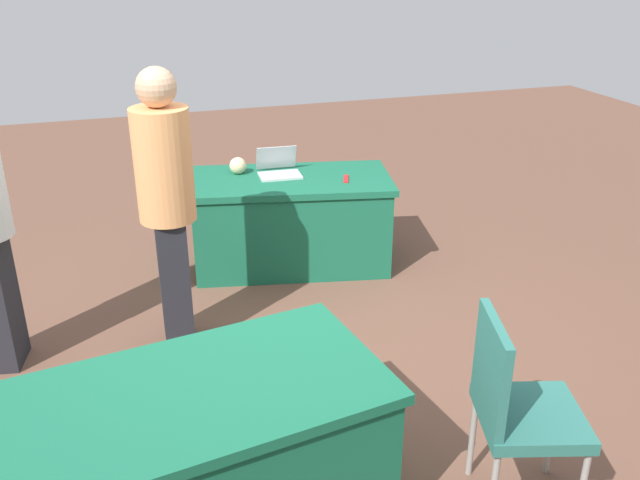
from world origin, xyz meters
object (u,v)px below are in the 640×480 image
(table_foreground, at_px, (291,221))
(table_back_left, at_px, (189,463))
(laptop_silver, at_px, (279,170))
(yarn_ball, at_px, (238,166))
(chair_aisle, at_px, (516,404))
(scissors_red, at_px, (346,179))
(person_attendee_browsing, at_px, (167,198))

(table_foreground, height_order, table_back_left, same)
(laptop_silver, height_order, yarn_ball, laptop_silver)
(chair_aisle, height_order, scissors_red, chair_aisle)
(table_back_left, xyz_separation_m, scissors_red, (-1.54, -2.33, 0.36))
(laptop_silver, distance_m, yarn_ball, 0.32)
(person_attendee_browsing, relative_size, yarn_ball, 13.42)
(table_foreground, height_order, person_attendee_browsing, person_attendee_browsing)
(laptop_silver, xyz_separation_m, scissors_red, (-0.46, 0.27, -0.04))
(table_back_left, bearing_deg, table_foreground, -114.71)
(table_foreground, relative_size, laptop_silver, 4.98)
(chair_aisle, xyz_separation_m, laptop_silver, (0.30, -2.88, 0.20))
(table_foreground, relative_size, chair_aisle, 1.72)
(yarn_ball, bearing_deg, table_foreground, 148.41)
(table_back_left, relative_size, chair_aisle, 1.85)
(person_attendee_browsing, bearing_deg, table_foreground, -45.99)
(yarn_ball, relative_size, scissors_red, 0.73)
(person_attendee_browsing, height_order, scissors_red, person_attendee_browsing)
(table_foreground, relative_size, person_attendee_browsing, 0.95)
(table_back_left, distance_m, yarn_ball, 2.86)
(chair_aisle, bearing_deg, table_foreground, -158.66)
(table_foreground, bearing_deg, yarn_ball, -31.59)
(chair_aisle, distance_m, scissors_red, 2.63)
(person_attendee_browsing, bearing_deg, scissors_red, -60.08)
(laptop_silver, xyz_separation_m, yarn_ball, (0.30, -0.12, 0.03))
(person_attendee_browsing, bearing_deg, yarn_ball, -27.81)
(table_back_left, height_order, person_attendee_browsing, person_attendee_browsing)
(chair_aisle, xyz_separation_m, person_attendee_browsing, (1.25, -1.88, 0.43))
(yarn_ball, height_order, scissors_red, yarn_ball)
(person_attendee_browsing, relative_size, scissors_red, 9.79)
(table_foreground, bearing_deg, scissors_red, 157.14)
(person_attendee_browsing, bearing_deg, laptop_silver, -41.11)
(table_back_left, relative_size, yarn_ball, 13.59)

